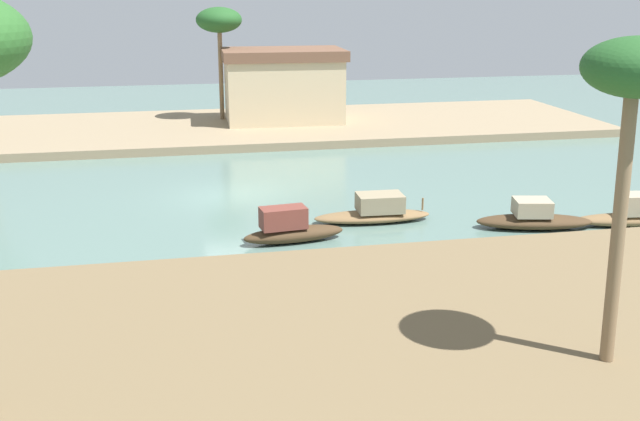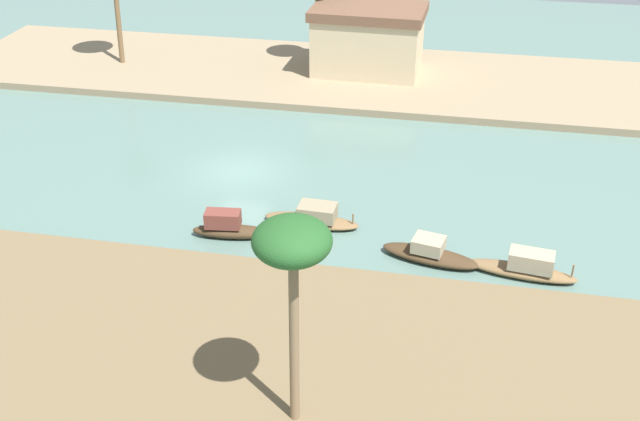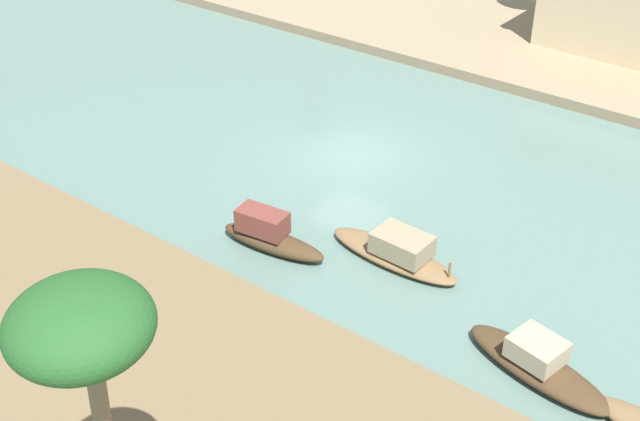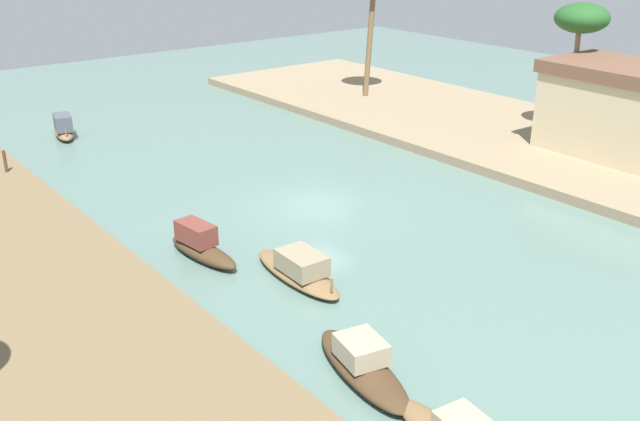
{
  "view_description": "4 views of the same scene",
  "coord_description": "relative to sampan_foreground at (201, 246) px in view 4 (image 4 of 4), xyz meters",
  "views": [
    {
      "loc": [
        -2.41,
        -29.34,
        8.14
      ],
      "look_at": [
        2.68,
        -4.26,
        0.48
      ],
      "focal_mm": 42.29,
      "sensor_mm": 36.0,
      "label": 1
    },
    {
      "loc": [
        10.56,
        -32.81,
        17.36
      ],
      "look_at": [
        4.89,
        -4.12,
        0.59
      ],
      "focal_mm": 43.11,
      "sensor_mm": 36.0,
      "label": 2
    },
    {
      "loc": [
        14.59,
        -21.31,
        14.32
      ],
      "look_at": [
        1.7,
        -4.12,
        0.47
      ],
      "focal_mm": 46.87,
      "sensor_mm": 36.0,
      "label": 3
    },
    {
      "loc": [
        21.24,
        -16.58,
        10.8
      ],
      "look_at": [
        2.09,
        -1.53,
        0.86
      ],
      "focal_mm": 40.4,
      "sensor_mm": 36.0,
      "label": 4
    }
  ],
  "objects": [
    {
      "name": "river_water",
      "position": [
        -1.32,
        6.07,
        -0.47
      ],
      "size": [
        73.53,
        73.53,
        0.0
      ],
      "primitive_type": "plane",
      "color": "slate",
      "rests_on": "ground"
    },
    {
      "name": "riverbank_right",
      "position": [
        -1.32,
        20.06,
        -0.25
      ],
      "size": [
        45.56,
        11.8,
        0.43
      ],
      "primitive_type": "cube",
      "color": "#937F60",
      "rests_on": "ground"
    },
    {
      "name": "sampan_foreground",
      "position": [
        0.0,
        0.0,
        0.0
      ],
      "size": [
        3.49,
        1.28,
        1.22
      ],
      "rotation": [
        0.0,
        0.0,
        0.12
      ],
      "color": "#47331E",
      "rests_on": "river_water"
    },
    {
      "name": "sampan_with_red_awning",
      "position": [
        3.35,
        1.66,
        -0.09
      ],
      "size": [
        4.27,
        1.37,
        1.01
      ],
      "rotation": [
        0.0,
        0.0,
        -0.04
      ],
      "color": "brown",
      "rests_on": "river_water"
    },
    {
      "name": "sampan_open_hull",
      "position": [
        -17.33,
        1.55,
        0.03
      ],
      "size": [
        3.35,
        1.65,
        1.26
      ],
      "rotation": [
        0.0,
        0.0,
        -0.24
      ],
      "color": "brown",
      "rests_on": "river_water"
    },
    {
      "name": "sampan_downstream_large",
      "position": [
        8.55,
        -0.21,
        -0.1
      ],
      "size": [
        4.19,
        1.98,
        1.04
      ],
      "rotation": [
        0.0,
        0.0,
        -0.21
      ],
      "color": "#47331E",
      "rests_on": "river_water"
    },
    {
      "name": "mooring_post",
      "position": [
        -12.09,
        -2.86,
        0.46
      ],
      "size": [
        0.14,
        0.14,
        0.98
      ],
      "primitive_type": "cylinder",
      "color": "#4C3823",
      "rests_on": "riverbank_left"
    },
    {
      "name": "palm_tree_right_tall",
      "position": [
        -0.54,
        21.9,
        5.67
      ],
      "size": [
        2.66,
        2.66,
        6.54
      ],
      "color": "#7F6647",
      "rests_on": "riverbank_right"
    },
    {
      "name": "riverside_building",
      "position": [
        2.99,
        20.71,
        2.09
      ],
      "size": [
        7.17,
        4.86,
        4.19
      ],
      "rotation": [
        0.0,
        0.0,
        -0.03
      ],
      "color": "beige",
      "rests_on": "riverbank_right"
    }
  ]
}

